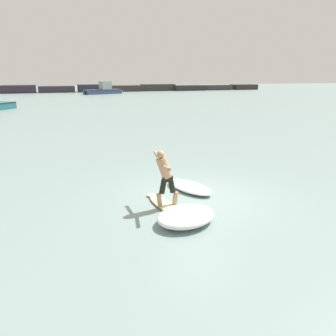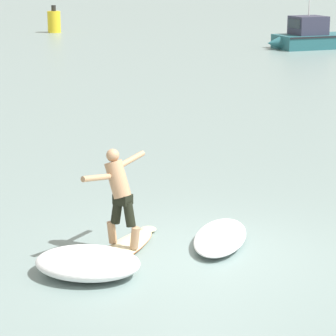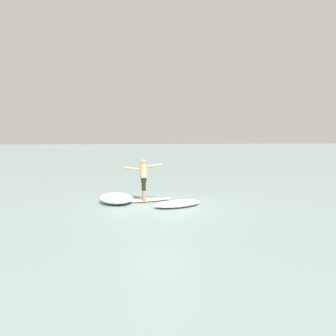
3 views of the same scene
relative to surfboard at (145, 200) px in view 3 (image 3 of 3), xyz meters
The scene contains 6 objects.
ground_plane 1.24m from the surfboard, 25.92° to the left, with size 200.00×200.00×0.00m, color gray.
surfboard is the anchor object (origin of this frame).
surfer 0.95m from the surfboard, 151.36° to the right, with size 0.63×1.48×1.54m.
wave_foam_at_tail 1.12m from the surfboard, 81.52° to the right, with size 1.88×1.67×0.37m.
wave_foam_at_nose 1.13m from the surfboard, 84.31° to the right, with size 1.32×1.32×0.35m.
wave_foam_beside 1.57m from the surfboard, 45.67° to the left, with size 1.42×2.01×0.22m.
Camera 3 is at (11.44, -1.30, 2.52)m, focal length 35.00 mm.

